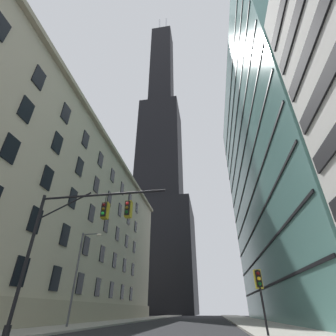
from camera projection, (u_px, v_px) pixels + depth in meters
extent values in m
cube|color=#B2A88E|center=(69.00, 223.00, 37.17)|extent=(12.01, 57.62, 25.80)
cube|color=#9E937A|center=(116.00, 153.00, 42.50)|extent=(0.70, 57.62, 0.60)
cube|color=#9E937A|center=(94.00, 313.00, 30.31)|extent=(0.50, 57.62, 2.20)
cube|color=black|center=(20.00, 271.00, 19.21)|extent=(0.14, 1.40, 2.20)
cube|color=black|center=(56.00, 278.00, 23.46)|extent=(0.14, 1.40, 2.20)
cube|color=black|center=(80.00, 283.00, 27.71)|extent=(0.14, 1.40, 2.20)
cube|color=black|center=(98.00, 287.00, 31.96)|extent=(0.14, 1.40, 2.20)
cube|color=black|center=(111.00, 290.00, 36.21)|extent=(0.14, 1.40, 2.20)
cube|color=black|center=(122.00, 292.00, 40.46)|extent=(0.14, 1.40, 2.20)
cube|color=black|center=(131.00, 294.00, 44.70)|extent=(0.14, 1.40, 2.20)
cube|color=black|center=(35.00, 220.00, 21.35)|extent=(0.14, 1.40, 2.20)
cube|color=black|center=(65.00, 235.00, 25.60)|extent=(0.14, 1.40, 2.20)
cube|color=black|center=(86.00, 246.00, 29.85)|extent=(0.14, 1.40, 2.20)
cube|color=black|center=(102.00, 254.00, 34.09)|extent=(0.14, 1.40, 2.20)
cube|color=black|center=(115.00, 260.00, 38.34)|extent=(0.14, 1.40, 2.20)
cube|color=black|center=(125.00, 265.00, 42.59)|extent=(0.14, 1.40, 2.20)
cube|color=black|center=(133.00, 269.00, 46.84)|extent=(0.14, 1.40, 2.20)
cube|color=black|center=(10.00, 149.00, 19.24)|extent=(0.14, 1.40, 2.20)
cube|color=black|center=(47.00, 178.00, 23.48)|extent=(0.14, 1.40, 2.20)
cube|color=black|center=(73.00, 198.00, 27.73)|extent=(0.14, 1.40, 2.20)
cube|color=black|center=(92.00, 213.00, 31.98)|extent=(0.14, 1.40, 2.20)
cube|color=black|center=(106.00, 225.00, 36.23)|extent=(0.14, 1.40, 2.20)
cube|color=black|center=(117.00, 234.00, 40.48)|extent=(0.14, 1.40, 2.20)
cube|color=black|center=(127.00, 241.00, 44.73)|extent=(0.14, 1.40, 2.20)
cube|color=black|center=(134.00, 247.00, 48.97)|extent=(0.14, 1.40, 2.20)
cube|color=black|center=(26.00, 110.00, 21.37)|extent=(0.14, 1.40, 2.20)
cube|color=black|center=(57.00, 143.00, 25.62)|extent=(0.14, 1.40, 2.20)
cube|color=black|center=(80.00, 167.00, 29.87)|extent=(0.14, 1.40, 2.20)
cube|color=black|center=(96.00, 185.00, 34.12)|extent=(0.14, 1.40, 2.20)
cube|color=black|center=(109.00, 199.00, 38.36)|extent=(0.14, 1.40, 2.20)
cube|color=black|center=(120.00, 210.00, 42.61)|extent=(0.14, 1.40, 2.20)
cube|color=black|center=(128.00, 219.00, 46.86)|extent=(0.14, 1.40, 2.20)
cube|color=black|center=(136.00, 227.00, 51.11)|extent=(0.14, 1.40, 2.20)
cube|color=black|center=(0.00, 26.00, 19.26)|extent=(0.14, 1.40, 2.20)
cube|color=black|center=(39.00, 78.00, 23.51)|extent=(0.14, 1.40, 2.20)
cube|color=black|center=(66.00, 113.00, 27.75)|extent=(0.14, 1.40, 2.20)
cube|color=black|center=(86.00, 140.00, 32.00)|extent=(0.14, 1.40, 2.20)
cube|color=black|center=(101.00, 160.00, 36.25)|extent=(0.14, 1.40, 2.20)
cube|color=black|center=(113.00, 176.00, 40.50)|extent=(0.14, 1.40, 2.20)
cube|color=black|center=(122.00, 188.00, 44.75)|extent=(0.14, 1.40, 2.20)
cube|color=black|center=(130.00, 199.00, 49.00)|extent=(0.14, 1.40, 2.20)
cube|color=black|center=(137.00, 208.00, 53.24)|extent=(0.14, 1.40, 2.20)
cube|color=black|center=(158.00, 256.00, 99.24)|extent=(29.42, 29.42, 41.02)
cube|color=black|center=(160.00, 154.00, 124.83)|extent=(20.59, 20.59, 59.67)
cube|color=black|center=(162.00, 69.00, 158.96)|extent=(13.24, 13.24, 74.59)
cylinder|color=silver|center=(159.00, 28.00, 183.95)|extent=(1.20, 1.20, 22.28)
cylinder|color=silver|center=(166.00, 27.00, 183.21)|extent=(1.20, 1.20, 22.28)
cube|color=black|center=(319.00, 20.00, 13.25)|extent=(0.16, 11.21, 1.10)
cube|color=slate|center=(288.00, 160.00, 41.32)|extent=(15.18, 45.51, 46.86)
cube|color=black|center=(265.00, 287.00, 32.51)|extent=(0.12, 44.51, 0.24)
cube|color=black|center=(259.00, 256.00, 34.55)|extent=(0.12, 44.51, 0.24)
cube|color=black|center=(254.00, 229.00, 36.58)|extent=(0.12, 44.51, 0.24)
cube|color=black|center=(250.00, 204.00, 38.61)|extent=(0.12, 44.51, 0.24)
cube|color=black|center=(246.00, 182.00, 40.65)|extent=(0.12, 44.51, 0.24)
cube|color=black|center=(242.00, 161.00, 42.68)|extent=(0.12, 44.51, 0.24)
cube|color=black|center=(238.00, 143.00, 44.71)|extent=(0.12, 44.51, 0.24)
cube|color=black|center=(235.00, 126.00, 46.75)|extent=(0.12, 44.51, 0.24)
cube|color=black|center=(233.00, 111.00, 48.78)|extent=(0.12, 44.51, 0.24)
cube|color=black|center=(230.00, 97.00, 50.82)|extent=(0.12, 44.51, 0.24)
cylinder|color=black|center=(28.00, 256.00, 14.46)|extent=(0.20, 0.20, 7.90)
cylinder|color=black|center=(7.00, 331.00, 12.58)|extent=(0.36, 0.36, 0.50)
cylinder|color=black|center=(102.00, 195.00, 15.76)|extent=(8.33, 0.14, 0.14)
cylinder|color=black|center=(65.00, 206.00, 15.80)|extent=(3.42, 0.10, 1.72)
cylinder|color=black|center=(106.00, 199.00, 15.57)|extent=(0.04, 0.04, 0.60)
cube|color=black|center=(104.00, 210.00, 15.18)|extent=(0.30, 0.30, 0.90)
cube|color=olive|center=(105.00, 211.00, 15.33)|extent=(0.40, 0.40, 1.04)
sphere|color=#450808|center=(104.00, 205.00, 15.19)|extent=(0.20, 0.20, 0.20)
sphere|color=#4B3A08|center=(103.00, 209.00, 15.05)|extent=(0.20, 0.20, 0.20)
sphere|color=green|center=(103.00, 213.00, 14.91)|extent=(0.20, 0.20, 0.20)
cylinder|color=black|center=(129.00, 197.00, 15.35)|extent=(0.04, 0.04, 0.60)
cube|color=black|center=(128.00, 208.00, 14.97)|extent=(0.30, 0.30, 0.90)
cube|color=olive|center=(129.00, 209.00, 15.11)|extent=(0.40, 0.40, 1.04)
sphere|color=red|center=(127.00, 203.00, 14.98)|extent=(0.20, 0.20, 0.20)
sphere|color=#4B3A08|center=(127.00, 207.00, 14.83)|extent=(0.20, 0.20, 0.20)
sphere|color=#083D10|center=(127.00, 212.00, 14.69)|extent=(0.20, 0.20, 0.20)
cylinder|color=black|center=(262.00, 301.00, 13.82)|extent=(0.12, 0.12, 3.29)
cube|color=black|center=(259.00, 279.00, 14.40)|extent=(0.30, 0.30, 0.90)
cube|color=olive|center=(258.00, 279.00, 14.55)|extent=(0.40, 0.40, 1.04)
sphere|color=#450808|center=(258.00, 273.00, 14.41)|extent=(0.20, 0.20, 0.20)
sphere|color=yellow|center=(259.00, 278.00, 14.27)|extent=(0.20, 0.20, 0.20)
sphere|color=#083D10|center=(260.00, 284.00, 14.13)|extent=(0.20, 0.20, 0.20)
cylinder|color=#47474C|center=(76.00, 276.00, 22.01)|extent=(0.18, 0.18, 7.79)
cylinder|color=#47474C|center=(91.00, 234.00, 23.79)|extent=(1.70, 0.10, 0.10)
ellipsoid|color=#EFE5C6|center=(99.00, 235.00, 23.62)|extent=(0.56, 0.32, 0.24)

